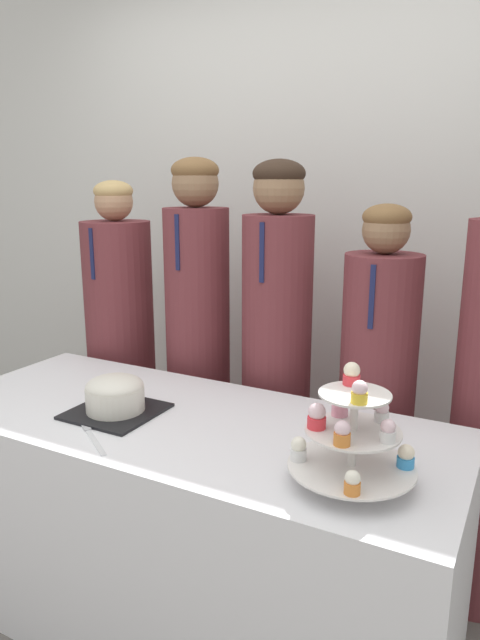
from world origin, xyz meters
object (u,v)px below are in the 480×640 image
(student_2, at_px, (276,368))
(student_3, at_px, (376,408))
(round_cake, at_px, (115,395))
(cake_knife, at_px, (89,432))
(cupcake_stand, at_px, (351,434))
(student_1, at_px, (198,354))
(student_0, at_px, (122,355))

(student_2, bearing_deg, student_3, -0.00)
(round_cake, height_order, student_3, student_3)
(cake_knife, bearing_deg, cupcake_stand, 40.00)
(cake_knife, bearing_deg, student_3, 83.37)
(student_3, bearing_deg, round_cake, -137.84)
(cupcake_stand, xyz_separation_m, student_3, (-0.12, 0.71, -0.21))
(cupcake_stand, relative_size, student_1, 0.20)
(cake_knife, distance_m, student_1, 0.81)
(student_3, bearing_deg, cake_knife, -130.37)
(cupcake_stand, xyz_separation_m, student_0, (-1.33, 0.71, -0.18))
(round_cake, relative_size, student_3, 0.19)
(student_0, bearing_deg, student_2, -0.00)
(cupcake_stand, distance_m, student_2, 0.90)
(cupcake_stand, bearing_deg, student_2, 126.71)
(cupcake_stand, height_order, student_1, student_1)
(round_cake, distance_m, cake_knife, 0.17)
(student_2, height_order, student_3, student_2)
(round_cake, height_order, student_1, student_1)
(cake_knife, xyz_separation_m, student_3, (0.68, 0.80, -0.08))
(round_cake, xyz_separation_m, student_1, (-0.08, 0.64, -0.04))
(cupcake_stand, bearing_deg, student_3, 99.39)
(round_cake, xyz_separation_m, student_2, (0.29, 0.64, -0.05))
(round_cake, relative_size, cake_knife, 1.22)
(round_cake, bearing_deg, student_2, 65.35)
(student_2, bearing_deg, cupcake_stand, -53.29)
(student_1, relative_size, student_3, 1.12)
(cupcake_stand, height_order, student_3, student_3)
(round_cake, bearing_deg, student_3, 42.16)
(student_1, bearing_deg, student_3, -0.00)
(cupcake_stand, height_order, student_0, student_0)
(cupcake_stand, bearing_deg, round_cake, 175.01)
(student_1, xyz_separation_m, student_3, (0.78, -0.00, -0.10))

